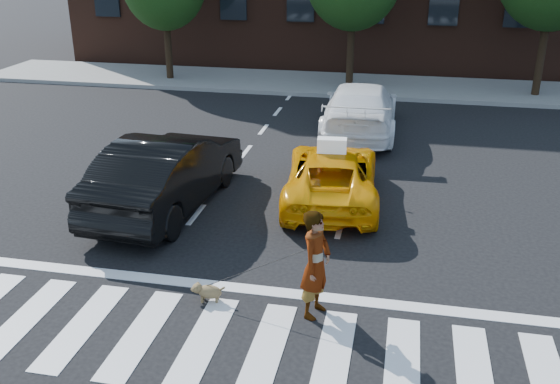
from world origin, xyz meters
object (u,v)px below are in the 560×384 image
(taxi, at_px, (332,175))
(white_suv, at_px, (360,108))
(woman, at_px, (316,264))
(dog, at_px, (207,291))
(black_sedan, at_px, (167,172))

(taxi, height_order, white_suv, white_suv)
(white_suv, distance_m, woman, 10.17)
(dog, bearing_deg, taxi, 65.38)
(taxi, xyz_separation_m, dog, (-1.50, -4.76, -0.42))
(black_sedan, height_order, dog, black_sedan)
(taxi, distance_m, dog, 5.01)
(taxi, xyz_separation_m, woman, (0.34, -4.76, 0.30))
(taxi, relative_size, white_suv, 0.83)
(white_suv, height_order, woman, woman)
(woman, xyz_separation_m, dog, (-1.84, -0.01, -0.72))
(white_suv, xyz_separation_m, woman, (0.16, -10.17, 0.14))
(woman, relative_size, dog, 3.11)
(black_sedan, relative_size, woman, 2.79)
(woman, bearing_deg, dog, 107.09)
(taxi, relative_size, black_sedan, 0.87)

